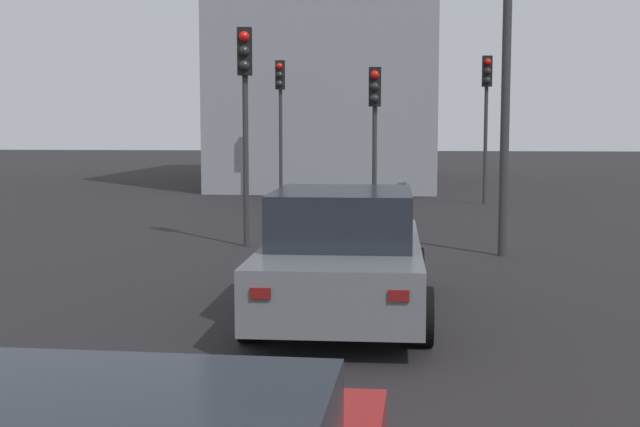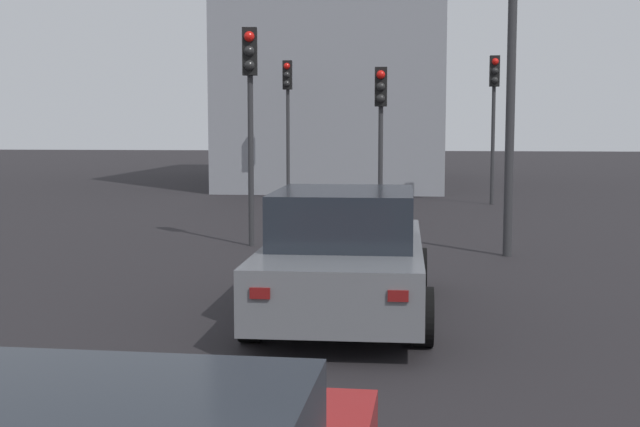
# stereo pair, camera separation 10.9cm
# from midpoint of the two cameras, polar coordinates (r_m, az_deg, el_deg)

# --- Properties ---
(car_grey_lead) EXTENTS (4.74, 2.11, 1.57)m
(car_grey_lead) POSITION_cam_midpoint_polar(r_m,az_deg,el_deg) (10.48, 1.29, -2.80)
(car_grey_lead) COLOR slate
(car_grey_lead) RESTS_ON ground_plane
(traffic_light_near_left) EXTENTS (0.32, 0.28, 4.38)m
(traffic_light_near_left) POSITION_cam_midpoint_polar(r_m,az_deg,el_deg) (26.92, -2.80, 7.60)
(traffic_light_near_left) COLOR #2D2D30
(traffic_light_near_left) RESTS_ON ground_plane
(traffic_light_near_right) EXTENTS (0.32, 0.29, 4.39)m
(traffic_light_near_right) POSITION_cam_midpoint_polar(r_m,az_deg,el_deg) (25.74, 11.01, 7.60)
(traffic_light_near_right) COLOR #2D2D30
(traffic_light_near_right) RESTS_ON ground_plane
(traffic_light_far_left) EXTENTS (0.33, 0.30, 4.20)m
(traffic_light_far_left) POSITION_cam_midpoint_polar(r_m,az_deg,el_deg) (16.45, -5.26, 8.24)
(traffic_light_far_left) COLOR #2D2D30
(traffic_light_far_left) RESTS_ON ground_plane
(traffic_light_far_right) EXTENTS (0.32, 0.28, 3.69)m
(traffic_light_far_right) POSITION_cam_midpoint_polar(r_m,az_deg,el_deg) (19.80, 3.54, 6.83)
(traffic_light_far_right) COLOR #2D2D30
(traffic_light_far_right) RESTS_ON ground_plane
(building_facade_left) EXTENTS (14.35, 7.98, 11.62)m
(building_facade_left) POSITION_cam_midpoint_polar(r_m,az_deg,el_deg) (35.78, 0.89, 11.48)
(building_facade_left) COLOR gray
(building_facade_left) RESTS_ON ground_plane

